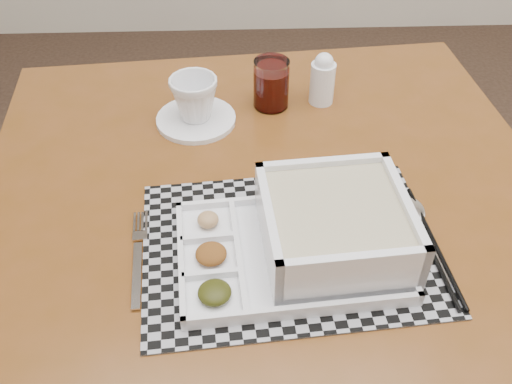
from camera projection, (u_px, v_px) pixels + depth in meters
dining_table at (270, 229)px, 0.97m from camera, size 1.02×1.02×0.71m
placemat at (290, 246)px, 0.84m from camera, size 0.46×0.35×0.00m
serving_tray at (323, 233)px, 0.81m from camera, size 0.34×0.25×0.09m
fork at (139, 255)px, 0.83m from camera, size 0.03×0.19×0.00m
spoon at (416, 216)px, 0.88m from camera, size 0.04×0.18×0.01m
chopsticks at (432, 244)px, 0.84m from camera, size 0.04×0.24×0.01m
saucer at (196, 119)px, 1.08m from camera, size 0.15×0.15×0.01m
cup at (194, 99)px, 1.04m from camera, size 0.10×0.10×0.08m
juice_glass at (271, 86)px, 1.09m from camera, size 0.07×0.07×0.10m
creamer_bottle at (323, 79)px, 1.10m from camera, size 0.05×0.05×0.11m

